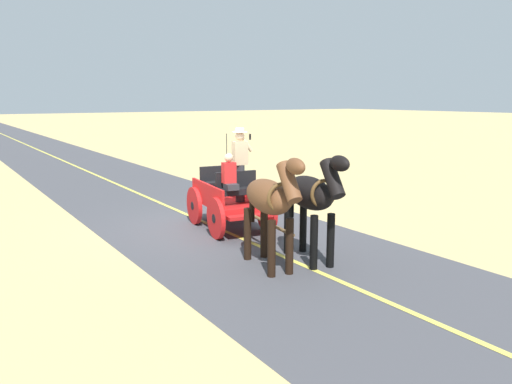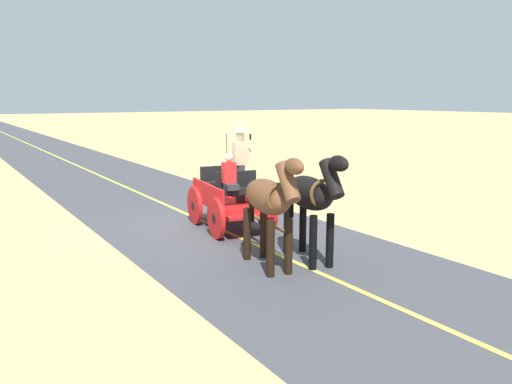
% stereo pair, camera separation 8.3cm
% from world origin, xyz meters
% --- Properties ---
extents(ground_plane, '(200.00, 200.00, 0.00)m').
position_xyz_m(ground_plane, '(0.00, 0.00, 0.00)').
color(ground_plane, tan).
extents(road_surface, '(5.37, 160.00, 0.01)m').
position_xyz_m(road_surface, '(0.00, 0.00, 0.00)').
color(road_surface, '#424247').
rests_on(road_surface, ground).
extents(road_centre_stripe, '(0.12, 160.00, 0.00)m').
position_xyz_m(road_centre_stripe, '(0.00, 0.00, 0.01)').
color(road_centre_stripe, '#DBCC4C').
rests_on(road_centre_stripe, road_surface).
extents(horse_drawn_carriage, '(1.73, 4.51, 2.50)m').
position_xyz_m(horse_drawn_carriage, '(-0.25, 0.54, 0.82)').
color(horse_drawn_carriage, red).
rests_on(horse_drawn_carriage, ground).
extents(horse_near_side, '(0.83, 2.15, 2.21)m').
position_xyz_m(horse_near_side, '(-0.27, 3.60, 1.32)').
color(horse_near_side, black).
rests_on(horse_near_side, ground).
extents(horse_off_side, '(0.80, 2.15, 2.21)m').
position_xyz_m(horse_off_side, '(0.62, 3.48, 1.32)').
color(horse_off_side, brown).
rests_on(horse_off_side, ground).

